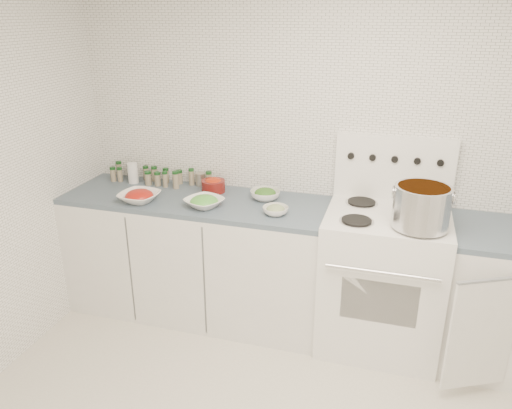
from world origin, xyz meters
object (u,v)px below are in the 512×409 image
Objects in this scene: stock_pot at (422,205)px; bowl_tomato at (139,196)px; stove at (382,276)px; bowl_snowpea at (204,202)px.

stock_pot is 1.82m from bowl_tomato.
stock_pot is at bearing -0.22° from bowl_tomato.
stove reaches higher than bowl_snowpea.
bowl_snowpea is at bearing 4.28° from bowl_tomato.
stove is 1.27m from bowl_snowpea.
bowl_snowpea is at bearing -173.75° from stove.
stock_pot reaches higher than bowl_tomato.
stove is at bearing 136.17° from stock_pot.
stock_pot is 1.37m from bowl_snowpea.
stove is 1.71m from bowl_tomato.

